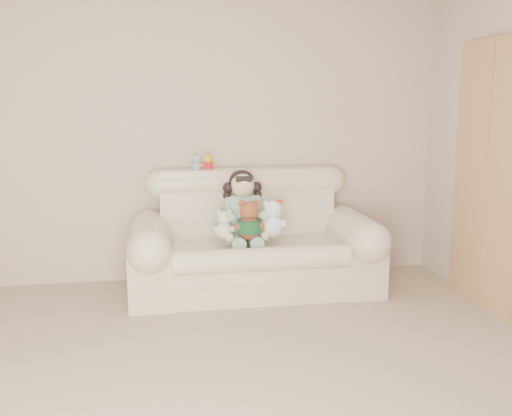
# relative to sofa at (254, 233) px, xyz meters

# --- Properties ---
(wall_back) EXTENTS (4.50, 0.00, 4.50)m
(wall_back) POSITION_rel_sofa_xyz_m (-0.46, 0.50, 0.78)
(wall_back) COLOR beige
(wall_back) RESTS_ON ground
(sofa) EXTENTS (2.10, 0.95, 1.03)m
(sofa) POSITION_rel_sofa_xyz_m (0.00, 0.00, 0.00)
(sofa) COLOR #FDF5CC
(sofa) RESTS_ON floor
(door_panel) EXTENTS (0.06, 0.90, 2.10)m
(door_panel) POSITION_rel_sofa_xyz_m (1.76, -0.60, 0.54)
(door_panel) COLOR #A16F45
(door_panel) RESTS_ON floor
(seated_child) EXTENTS (0.44, 0.51, 0.64)m
(seated_child) POSITION_rel_sofa_xyz_m (-0.09, 0.08, 0.22)
(seated_child) COLOR #327860
(seated_child) RESTS_ON sofa
(brown_teddy) EXTENTS (0.30, 0.27, 0.39)m
(brown_teddy) POSITION_rel_sofa_xyz_m (-0.07, -0.16, 0.18)
(brown_teddy) COLOR brown
(brown_teddy) RESTS_ON sofa
(white_cat) EXTENTS (0.30, 0.27, 0.38)m
(white_cat) POSITION_rel_sofa_xyz_m (0.14, -0.10, 0.17)
(white_cat) COLOR white
(white_cat) RESTS_ON sofa
(cream_teddy) EXTENTS (0.23, 0.20, 0.29)m
(cream_teddy) POSITION_rel_sofa_xyz_m (-0.27, -0.11, 0.13)
(cream_teddy) COLOR white
(cream_teddy) RESTS_ON sofa
(yellow_mini_bear) EXTENTS (0.14, 0.12, 0.19)m
(yellow_mini_bear) POSITION_rel_sofa_xyz_m (-0.36, 0.34, 0.59)
(yellow_mini_bear) COLOR yellow
(yellow_mini_bear) RESTS_ON sofa
(grey_mini_plush) EXTENTS (0.11, 0.09, 0.17)m
(grey_mini_plush) POSITION_rel_sofa_xyz_m (-0.45, 0.39, 0.58)
(grey_mini_plush) COLOR silver
(grey_mini_plush) RESTS_ON sofa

